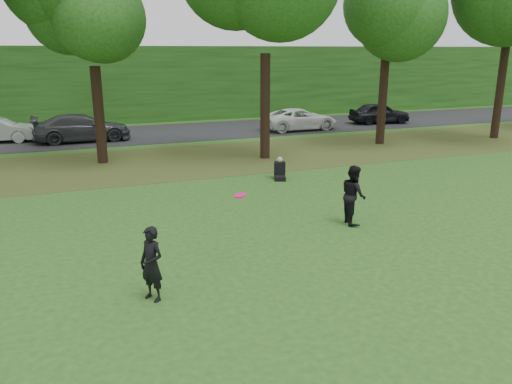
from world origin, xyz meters
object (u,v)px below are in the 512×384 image
frisbee (240,195)px  seated_person (280,171)px  player_right (353,195)px  player_left (152,264)px

frisbee → seated_person: frisbee is taller
player_right → frisbee: 4.15m
player_left → player_right: size_ratio=0.90×
player_left → seated_person: 10.06m
player_left → frisbee: (2.23, 1.16, 0.84)m
frisbee → seated_person: size_ratio=0.37×
player_left → player_right: (6.07, 2.52, 0.09)m
frisbee → player_left: bearing=-152.4°
player_right → seated_person: player_right is taller
player_right → frisbee: player_right is taller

